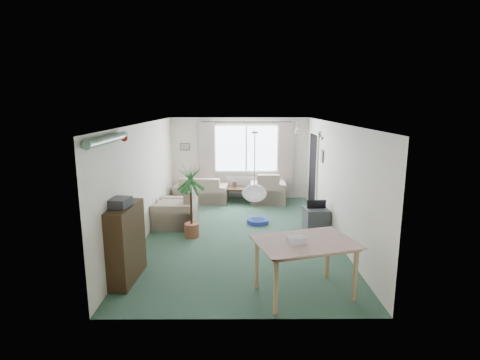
{
  "coord_description": "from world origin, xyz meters",
  "views": [
    {
      "loc": [
        -0.04,
        -7.71,
        2.78
      ],
      "look_at": [
        0.0,
        0.3,
        1.15
      ],
      "focal_mm": 28.0,
      "sensor_mm": 36.0,
      "label": 1
    }
  ],
  "objects_px": {
    "bookshelf": "(125,243)",
    "houseplant": "(191,201)",
    "sofa": "(201,189)",
    "coffee_table": "(238,195)",
    "tv_cube": "(316,219)",
    "pet_bed": "(258,221)",
    "armchair_corner": "(268,187)",
    "dining_table": "(304,269)",
    "armchair_left": "(175,207)"
  },
  "relations": [
    {
      "from": "pet_bed",
      "to": "coffee_table",
      "type": "bearing_deg",
      "value": 103.7
    },
    {
      "from": "armchair_corner",
      "to": "houseplant",
      "type": "bearing_deg",
      "value": 59.52
    },
    {
      "from": "armchair_corner",
      "to": "bookshelf",
      "type": "distance_m",
      "value": 5.49
    },
    {
      "from": "armchair_corner",
      "to": "dining_table",
      "type": "xyz_separation_m",
      "value": [
        0.12,
        -5.33,
        -0.03
      ]
    },
    {
      "from": "armchair_corner",
      "to": "bookshelf",
      "type": "xyz_separation_m",
      "value": [
        -2.65,
        -4.81,
        0.18
      ]
    },
    {
      "from": "houseplant",
      "to": "pet_bed",
      "type": "height_order",
      "value": "houseplant"
    },
    {
      "from": "armchair_corner",
      "to": "bookshelf",
      "type": "height_order",
      "value": "bookshelf"
    },
    {
      "from": "bookshelf",
      "to": "houseplant",
      "type": "distance_m",
      "value": 2.13
    },
    {
      "from": "armchair_corner",
      "to": "coffee_table",
      "type": "distance_m",
      "value": 0.89
    },
    {
      "from": "sofa",
      "to": "armchair_corner",
      "type": "bearing_deg",
      "value": -176.83
    },
    {
      "from": "coffee_table",
      "to": "bookshelf",
      "type": "distance_m",
      "value": 5.17
    },
    {
      "from": "bookshelf",
      "to": "pet_bed",
      "type": "relative_size",
      "value": 2.39
    },
    {
      "from": "sofa",
      "to": "coffee_table",
      "type": "xyz_separation_m",
      "value": [
        1.05,
        0.0,
        -0.16
      ]
    },
    {
      "from": "sofa",
      "to": "houseplant",
      "type": "relative_size",
      "value": 0.95
    },
    {
      "from": "coffee_table",
      "to": "pet_bed",
      "type": "bearing_deg",
      "value": -76.3
    },
    {
      "from": "armchair_corner",
      "to": "coffee_table",
      "type": "bearing_deg",
      "value": 0.71
    },
    {
      "from": "armchair_corner",
      "to": "tv_cube",
      "type": "xyz_separation_m",
      "value": [
        0.89,
        -2.42,
        -0.19
      ]
    },
    {
      "from": "bookshelf",
      "to": "houseplant",
      "type": "bearing_deg",
      "value": 71.18
    },
    {
      "from": "sofa",
      "to": "tv_cube",
      "type": "bearing_deg",
      "value": 142.82
    },
    {
      "from": "houseplant",
      "to": "tv_cube",
      "type": "bearing_deg",
      "value": 8.88
    },
    {
      "from": "coffee_table",
      "to": "bookshelf",
      "type": "xyz_separation_m",
      "value": [
        -1.79,
        -4.83,
        0.4
      ]
    },
    {
      "from": "houseplant",
      "to": "tv_cube",
      "type": "height_order",
      "value": "houseplant"
    },
    {
      "from": "coffee_table",
      "to": "tv_cube",
      "type": "bearing_deg",
      "value": -54.31
    },
    {
      "from": "sofa",
      "to": "houseplant",
      "type": "xyz_separation_m",
      "value": [
        0.07,
        -2.87,
        0.41
      ]
    },
    {
      "from": "sofa",
      "to": "dining_table",
      "type": "distance_m",
      "value": 5.72
    },
    {
      "from": "dining_table",
      "to": "coffee_table",
      "type": "bearing_deg",
      "value": 100.41
    },
    {
      "from": "coffee_table",
      "to": "armchair_left",
      "type": "bearing_deg",
      "value": -124.63
    },
    {
      "from": "armchair_left",
      "to": "pet_bed",
      "type": "distance_m",
      "value": 1.96
    },
    {
      "from": "armchair_left",
      "to": "tv_cube",
      "type": "distance_m",
      "value": 3.22
    },
    {
      "from": "sofa",
      "to": "tv_cube",
      "type": "xyz_separation_m",
      "value": [
        2.8,
        -2.44,
        -0.12
      ]
    },
    {
      "from": "tv_cube",
      "to": "dining_table",
      "type": "bearing_deg",
      "value": -109.12
    },
    {
      "from": "bookshelf",
      "to": "dining_table",
      "type": "height_order",
      "value": "bookshelf"
    },
    {
      "from": "bookshelf",
      "to": "tv_cube",
      "type": "relative_size",
      "value": 2.22
    },
    {
      "from": "bookshelf",
      "to": "tv_cube",
      "type": "distance_m",
      "value": 4.29
    },
    {
      "from": "coffee_table",
      "to": "pet_bed",
      "type": "xyz_separation_m",
      "value": [
        0.48,
        -1.96,
        -0.16
      ]
    },
    {
      "from": "armchair_left",
      "to": "dining_table",
      "type": "relative_size",
      "value": 0.73
    },
    {
      "from": "pet_bed",
      "to": "houseplant",
      "type": "bearing_deg",
      "value": -148.04
    },
    {
      "from": "armchair_corner",
      "to": "bookshelf",
      "type": "relative_size",
      "value": 0.8
    },
    {
      "from": "armchair_left",
      "to": "pet_bed",
      "type": "bearing_deg",
      "value": 97.4
    },
    {
      "from": "armchair_corner",
      "to": "tv_cube",
      "type": "height_order",
      "value": "armchair_corner"
    },
    {
      "from": "sofa",
      "to": "dining_table",
      "type": "relative_size",
      "value": 1.14
    },
    {
      "from": "armchair_left",
      "to": "dining_table",
      "type": "bearing_deg",
      "value": 40.23
    },
    {
      "from": "armchair_corner",
      "to": "dining_table",
      "type": "distance_m",
      "value": 5.33
    },
    {
      "from": "coffee_table",
      "to": "dining_table",
      "type": "height_order",
      "value": "dining_table"
    },
    {
      "from": "sofa",
      "to": "armchair_corner",
      "type": "xyz_separation_m",
      "value": [
        1.91,
        -0.02,
        0.07
      ]
    },
    {
      "from": "dining_table",
      "to": "pet_bed",
      "type": "bearing_deg",
      "value": 98.47
    },
    {
      "from": "coffee_table",
      "to": "houseplant",
      "type": "distance_m",
      "value": 3.08
    },
    {
      "from": "armchair_corner",
      "to": "dining_table",
      "type": "height_order",
      "value": "armchair_corner"
    },
    {
      "from": "armchair_left",
      "to": "houseplant",
      "type": "height_order",
      "value": "houseplant"
    },
    {
      "from": "pet_bed",
      "to": "armchair_corner",
      "type": "bearing_deg",
      "value": 78.8
    }
  ]
}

